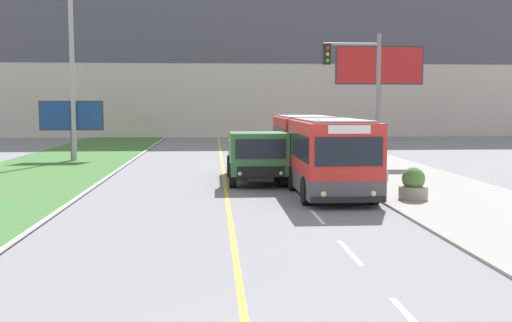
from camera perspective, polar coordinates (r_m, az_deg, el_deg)
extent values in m
cube|color=silver|center=(10.40, 14.81, -14.60)|extent=(0.12, 2.40, 0.01)
cube|color=silver|center=(14.64, 8.94, -8.59)|extent=(0.12, 2.40, 0.01)
cube|color=silver|center=(19.05, 5.82, -5.28)|extent=(0.12, 2.40, 0.01)
cube|color=silver|center=(23.53, 3.91, -3.21)|extent=(0.12, 2.40, 0.01)
cube|color=silver|center=(28.05, 2.61, -1.81)|extent=(0.12, 2.40, 0.01)
cube|color=silver|center=(32.59, 1.67, -0.79)|extent=(0.12, 2.40, 0.01)
cube|color=silver|center=(37.14, 0.97, -0.02)|extent=(0.12, 2.40, 0.01)
cube|color=silver|center=(41.71, 0.42, 0.58)|extent=(0.12, 2.40, 0.01)
cube|color=beige|center=(68.62, -3.69, 11.87)|extent=(80.00, 8.00, 22.47)
cube|color=#4C4C56|center=(64.70, -3.67, 12.76)|extent=(80.00, 0.04, 7.86)
cube|color=red|center=(22.81, 7.20, 0.48)|extent=(2.57, 5.81, 2.62)
cube|color=#4C4C51|center=(22.91, 7.17, -1.90)|extent=(2.59, 5.83, 0.70)
cube|color=black|center=(22.78, 7.21, 1.46)|extent=(2.60, 5.34, 0.92)
cube|color=gray|center=(22.74, 7.24, 3.87)|extent=(2.19, 5.23, 0.08)
cube|color=red|center=(29.40, 4.66, 1.61)|extent=(2.57, 5.81, 2.62)
cube|color=#4C4C51|center=(29.48, 4.64, -0.25)|extent=(2.59, 5.83, 0.70)
cube|color=black|center=(29.38, 4.66, 2.37)|extent=(2.60, 5.34, 0.92)
cube|color=gray|center=(29.34, 4.68, 4.24)|extent=(2.19, 5.23, 0.08)
cube|color=#474747|center=(26.10, 5.77, 1.12)|extent=(2.37, 0.90, 2.41)
cube|color=black|center=(19.93, 8.85, 0.88)|extent=(2.27, 0.04, 0.96)
cube|color=black|center=(20.11, 8.79, -3.67)|extent=(2.52, 0.06, 0.20)
sphere|color=#F4EAB2|center=(19.90, 6.45, -3.15)|extent=(0.20, 0.20, 0.20)
sphere|color=#F4EAB2|center=(20.27, 11.11, -3.06)|extent=(0.20, 0.20, 0.20)
cube|color=white|center=(19.89, 8.88, 2.99)|extent=(1.42, 0.04, 0.28)
cylinder|color=black|center=(21.13, 4.77, -2.84)|extent=(0.28, 1.00, 1.00)
cylinder|color=black|center=(21.64, 11.19, -2.73)|extent=(0.28, 1.00, 1.00)
cylinder|color=black|center=(24.55, 3.53, -1.68)|extent=(0.28, 1.00, 1.00)
cylinder|color=black|center=(24.99, 9.10, -1.61)|extent=(0.28, 1.00, 1.00)
cylinder|color=black|center=(29.91, 2.16, -0.39)|extent=(0.28, 1.00, 1.00)
cylinder|color=black|center=(30.27, 6.77, -0.36)|extent=(0.28, 1.00, 1.00)
cube|color=black|center=(27.95, -0.09, -0.91)|extent=(1.10, 6.68, 0.20)
cube|color=#38753D|center=(25.65, 0.25, 0.75)|extent=(2.43, 2.24, 1.79)
cube|color=black|center=(24.49, 0.45, 1.15)|extent=(2.07, 0.04, 0.80)
cube|color=black|center=(24.57, 0.45, -1.04)|extent=(1.95, 0.06, 0.44)
sphere|color=silver|center=(24.52, -1.54, -1.22)|extent=(0.18, 0.18, 0.18)
sphere|color=silver|center=(24.65, 2.42, -1.18)|extent=(0.18, 0.18, 0.18)
cube|color=slate|center=(29.17, -0.26, -0.33)|extent=(2.31, 4.19, 0.12)
cube|color=slate|center=(29.06, -2.42, 0.71)|extent=(0.12, 4.19, 1.19)
cube|color=slate|center=(29.21, 1.88, 0.73)|extent=(0.12, 4.19, 1.19)
cube|color=slate|center=(27.09, 0.02, 0.37)|extent=(2.31, 0.12, 1.19)
cube|color=slate|center=(31.14, -0.51, 1.03)|extent=(2.31, 0.12, 1.19)
cube|color=slate|center=(27.04, 0.02, 1.88)|extent=(2.31, 0.12, 0.24)
cylinder|color=black|center=(25.46, -2.23, -1.37)|extent=(0.30, 1.04, 1.04)
cylinder|color=black|center=(25.62, 2.78, -1.33)|extent=(0.30, 1.04, 1.04)
cylinder|color=black|center=(29.33, -2.47, -0.47)|extent=(0.30, 1.04, 1.04)
cylinder|color=black|center=(29.48, 1.88, -0.44)|extent=(0.30, 1.04, 1.04)
cube|color=maroon|center=(41.21, 2.15, 1.20)|extent=(1.80, 4.30, 0.61)
cube|color=black|center=(41.27, 2.14, 2.08)|extent=(1.53, 2.36, 0.65)
cylinder|color=black|center=(39.86, 1.19, 0.79)|extent=(0.18, 0.62, 0.62)
cylinder|color=black|center=(40.04, 3.50, 0.80)|extent=(0.18, 0.62, 0.62)
cylinder|color=black|center=(42.42, 0.87, 1.07)|extent=(0.18, 0.62, 0.62)
cylinder|color=black|center=(42.59, 3.05, 1.08)|extent=(0.18, 0.62, 0.62)
cylinder|color=#9E9E99|center=(38.93, -17.11, 8.57)|extent=(0.28, 0.28, 11.65)
cylinder|color=slate|center=(24.19, 11.52, 4.38)|extent=(0.16, 0.16, 6.27)
cylinder|color=slate|center=(24.03, 9.07, 10.94)|extent=(2.20, 0.10, 0.10)
cube|color=black|center=(23.79, 6.77, 10.06)|extent=(0.28, 0.24, 0.80)
sphere|color=red|center=(23.69, 6.83, 10.66)|extent=(0.14, 0.14, 0.14)
sphere|color=orange|center=(23.67, 6.83, 10.08)|extent=(0.14, 0.14, 0.14)
sphere|color=green|center=(23.65, 6.82, 9.50)|extent=(0.14, 0.14, 0.14)
cylinder|color=#59595B|center=(36.03, 11.56, 3.49)|extent=(0.24, 0.24, 4.76)
cube|color=#333333|center=(36.09, 11.67, 8.92)|extent=(5.20, 0.20, 2.24)
cube|color=#AD1E1E|center=(35.98, 11.72, 8.93)|extent=(5.04, 0.02, 2.08)
cylinder|color=#59595B|center=(39.23, -17.09, 1.48)|extent=(0.24, 0.24, 1.98)
cube|color=#333333|center=(39.15, -17.16, 4.16)|extent=(3.94, 0.20, 1.85)
cube|color=navy|center=(39.04, -17.20, 4.15)|extent=(3.78, 0.02, 1.69)
cylinder|color=gray|center=(22.58, 14.74, -2.95)|extent=(1.04, 1.04, 0.47)
sphere|color=#518442|center=(22.51, 14.77, -1.63)|extent=(0.83, 0.83, 0.83)
cylinder|color=gray|center=(27.70, 11.52, -1.41)|extent=(0.92, 0.92, 0.41)
sphere|color=#518442|center=(27.65, 11.54, -0.47)|extent=(0.74, 0.74, 0.74)
cylinder|color=gray|center=(32.84, 8.90, -0.28)|extent=(1.01, 1.01, 0.45)
sphere|color=#518442|center=(32.79, 8.91, 0.60)|extent=(0.81, 0.81, 0.81)
cylinder|color=gray|center=(38.05, 7.11, 0.50)|extent=(1.02, 1.02, 0.42)
sphere|color=#518442|center=(38.01, 7.12, 1.23)|extent=(0.81, 0.81, 0.81)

